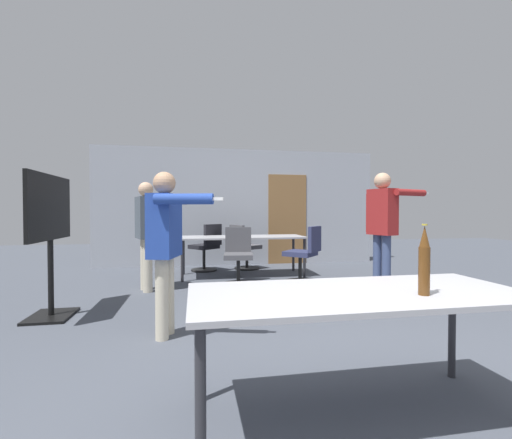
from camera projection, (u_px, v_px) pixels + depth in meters
back_wall at (241, 207)px, 7.75m from camera, size 6.33×0.12×2.60m
conference_table_near at (358, 302)px, 1.96m from camera, size 1.92×0.80×0.74m
conference_table_far at (242, 239)px, 6.35m from camera, size 2.29×0.82×0.74m
tv_screen at (50, 229)px, 3.84m from camera, size 0.44×1.14×1.61m
person_far_watching at (383, 220)px, 5.02m from camera, size 0.89×0.57×1.76m
person_center_tall at (147, 226)px, 5.14m from camera, size 0.88×0.63×1.64m
person_left_plaid at (166, 237)px, 3.25m from camera, size 0.69×0.70×1.57m
office_chair_mid_tucked at (238, 258)px, 5.63m from camera, size 0.52×0.58×0.93m
office_chair_far_left at (244, 249)px, 7.09m from camera, size 0.67×0.65×0.92m
office_chair_far_right at (207, 249)px, 6.87m from camera, size 0.68×0.69×0.95m
office_chair_near_pushed at (304, 256)px, 5.71m from camera, size 0.69×0.68×0.95m
beer_bottle at (424, 262)px, 1.86m from camera, size 0.06×0.06×0.39m
drink_cup at (247, 234)px, 6.18m from camera, size 0.07×0.07×0.12m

